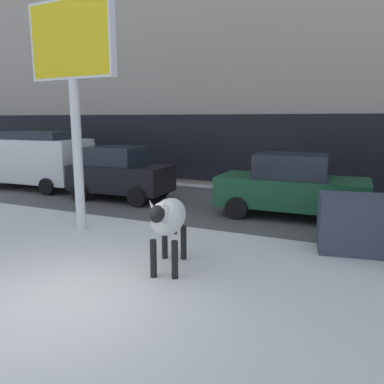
% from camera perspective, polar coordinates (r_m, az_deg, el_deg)
% --- Properties ---
extents(ground_plane, '(120.00, 120.00, 0.00)m').
position_cam_1_polar(ground_plane, '(6.64, -18.65, -14.94)').
color(ground_plane, silver).
extents(road_strip, '(60.00, 5.60, 0.01)m').
position_cam_1_polar(road_strip, '(12.77, 4.79, -2.00)').
color(road_strip, '#514F4C').
rests_on(road_strip, ground).
extents(building_facade, '(44.00, 6.10, 13.00)m').
position_cam_1_polar(building_facade, '(19.06, 12.34, 21.62)').
color(building_facade, '#A39989').
rests_on(building_facade, ground).
extents(cow_holstein, '(0.98, 1.93, 1.54)m').
position_cam_1_polar(cow_holstein, '(7.23, -3.61, -3.83)').
color(cow_holstein, silver).
rests_on(cow_holstein, ground).
extents(billboard, '(2.53, 0.37, 5.56)m').
position_cam_1_polar(billboard, '(10.09, -17.35, 18.82)').
color(billboard, silver).
rests_on(billboard, ground).
extents(car_white_van, '(4.66, 2.23, 2.32)m').
position_cam_1_polar(car_white_van, '(16.99, -22.23, 4.65)').
color(car_white_van, white).
rests_on(car_white_van, ground).
extents(car_black_hatchback, '(3.55, 2.01, 1.86)m').
position_cam_1_polar(car_black_hatchback, '(13.83, -10.57, 2.72)').
color(car_black_hatchback, black).
rests_on(car_black_hatchback, ground).
extents(car_darkgreen_sedan, '(4.25, 2.08, 1.84)m').
position_cam_1_polar(car_darkgreen_sedan, '(11.49, 14.48, 0.85)').
color(car_darkgreen_sedan, '#194C2D').
rests_on(car_darkgreen_sedan, ground).
extents(pedestrian_by_cars, '(0.36, 0.24, 1.73)m').
position_cam_1_polar(pedestrian_by_cars, '(18.96, -14.28, 4.56)').
color(pedestrian_by_cars, '#282833').
rests_on(pedestrian_by_cars, ground).
extents(pedestrian_far_left, '(0.36, 0.24, 1.73)m').
position_cam_1_polar(pedestrian_far_left, '(19.95, -17.69, 4.68)').
color(pedestrian_far_left, '#282833').
rests_on(pedestrian_far_left, ground).
extents(dumpster, '(1.87, 1.38, 1.20)m').
position_cam_1_polar(dumpster, '(9.05, 23.59, -4.34)').
color(dumpster, '#383D4C').
rests_on(dumpster, ground).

